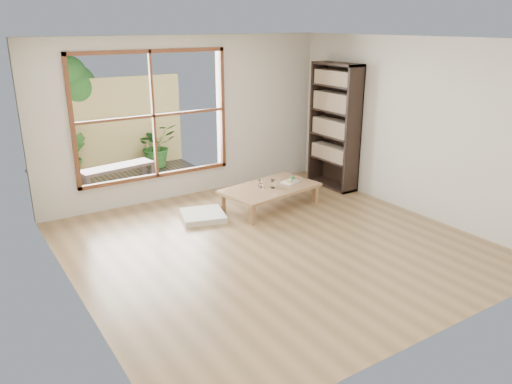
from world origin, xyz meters
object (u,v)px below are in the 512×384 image
(low_table, at_px, (270,189))
(garden_bench, at_px, (117,169))
(food_tray, at_px, (291,181))
(bookshelf, at_px, (335,127))

(low_table, bearing_deg, garden_bench, 120.27)
(low_table, bearing_deg, food_tray, -6.43)
(low_table, relative_size, garden_bench, 1.22)
(food_tray, height_order, garden_bench, garden_bench)
(bookshelf, height_order, food_tray, bookshelf)
(low_table, distance_m, bookshelf, 1.75)
(bookshelf, relative_size, food_tray, 6.73)
(low_table, height_order, food_tray, food_tray)
(bookshelf, distance_m, food_tray, 1.36)
(bookshelf, distance_m, garden_bench, 3.84)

